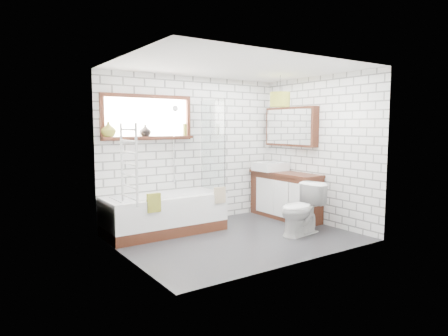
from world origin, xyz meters
TOP-DOWN VIEW (x-y plane):
  - floor at (0.00, 0.00)m, footprint 3.40×2.60m
  - ceiling at (0.00, 0.00)m, footprint 3.40×2.60m
  - wall_back at (0.00, 1.30)m, footprint 3.40×0.01m
  - wall_front at (0.00, -1.30)m, footprint 3.40×0.01m
  - wall_left at (-1.70, 0.00)m, footprint 0.01×2.60m
  - wall_right at (1.70, 0.00)m, footprint 0.01×2.60m
  - window at (-0.85, 1.26)m, footprint 1.52×0.16m
  - towel_radiator at (-1.66, 0.00)m, footprint 0.06×0.52m
  - mirror_cabinet at (1.62, 0.60)m, footprint 0.16×1.20m
  - shower_riser at (-0.40, 1.26)m, footprint 0.02×0.02m
  - bathtub at (-0.77, 0.89)m, footprint 1.84×0.81m
  - shower_screen at (0.13, 0.89)m, footprint 0.02×0.72m
  - towel_green at (-1.12, 0.49)m, footprint 0.20×0.05m
  - towel_beige at (0.00, 0.49)m, footprint 0.19×0.05m
  - vanity at (1.46, 0.56)m, footprint 0.47×1.47m
  - basin at (1.40, 0.90)m, footprint 0.53×0.47m
  - tap at (1.56, 0.90)m, footprint 0.03×0.03m
  - toilet at (0.93, -0.39)m, footprint 0.55×0.83m
  - vase_olive at (-1.50, 1.23)m, footprint 0.26×0.26m
  - vase_dark at (-0.91, 1.23)m, footprint 0.19×0.19m
  - bottle at (-0.20, 1.23)m, footprint 0.07×0.07m
  - pendant at (1.10, 0.32)m, footprint 0.33×0.33m

SIDE VIEW (x-z plane):
  - floor at x=0.00m, z-range -0.01..0.00m
  - bathtub at x=-0.77m, z-range 0.00..0.60m
  - toilet at x=0.93m, z-range 0.00..0.79m
  - vanity at x=1.46m, z-range 0.00..0.84m
  - towel_green at x=-1.12m, z-range 0.44..0.71m
  - towel_beige at x=0.00m, z-range 0.45..0.70m
  - basin at x=1.40m, z-range 0.84..0.99m
  - tap at x=1.56m, z-range 0.89..1.03m
  - towel_radiator at x=-1.66m, z-range 0.70..1.70m
  - wall_back at x=0.00m, z-range 0.00..2.50m
  - wall_front at x=0.00m, z-range 0.00..2.50m
  - wall_left at x=-1.70m, z-range 0.00..2.50m
  - wall_right at x=1.70m, z-range 0.00..2.50m
  - shower_screen at x=0.13m, z-range 0.60..2.10m
  - shower_riser at x=-0.40m, z-range 0.70..2.00m
  - vase_dark at x=-0.91m, z-range 1.48..1.67m
  - bottle at x=-0.20m, z-range 1.48..1.68m
  - vase_olive at x=-1.50m, z-range 1.48..1.71m
  - mirror_cabinet at x=1.62m, z-range 1.30..2.00m
  - window at x=-0.85m, z-range 1.46..2.14m
  - pendant at x=1.10m, z-range 1.98..2.22m
  - ceiling at x=0.00m, z-range 2.50..2.51m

